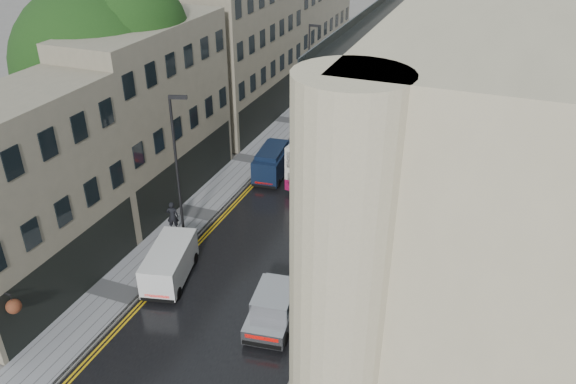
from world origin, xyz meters
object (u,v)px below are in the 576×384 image
Objects in this scene: tree_near at (100,91)px; lamp_post_far at (309,73)px; tree_far at (206,51)px; cream_bus at (304,156)px; navy_van at (255,169)px; silver_hatchback at (247,324)px; lamp_post_near at (177,172)px; white_lorry at (381,106)px; pedestrian at (173,216)px; white_van at (144,280)px.

lamp_post_far is at bearing 65.27° from tree_near.
tree_far is 8.70m from lamp_post_far.
tree_far is 13.59m from cream_bus.
lamp_post_far is (-0.65, 12.71, 2.99)m from navy_van.
lamp_post_near is at bearing 130.62° from silver_hatchback.
cream_bus is at bearing -101.29° from white_lorry.
cream_bus is 10.53m from pedestrian.
tree_near reaches higher than navy_van.
cream_bus is at bearing -72.58° from lamp_post_far.
white_lorry is at bearing -0.05° from lamp_post_far.
cream_bus is at bearing 92.68° from silver_hatchback.
silver_hatchback is 27.48m from lamp_post_far.
tree_near is 22.61m from white_lorry.
lamp_post_near is 1.07× the size of lamp_post_far.
lamp_post_near is at bearing 129.89° from pedestrian.
lamp_post_far reaches higher than navy_van.
pedestrian is (-4.85, -9.32, -0.66)m from cream_bus.
cream_bus is 2.94× the size of white_van.
navy_van is at bearing 75.40° from white_van.
tree_near is at bearing -115.27° from lamp_post_far.
tree_far is at bearing 96.43° from white_van.
lamp_post_far is (7.79, 16.90, -2.80)m from tree_near.
navy_van is at bearing 64.15° from lamp_post_near.
tree_far is 1.00× the size of cream_bus.
tree_far is 6.63× the size of pedestrian.
cream_bus is (10.93, -6.71, -4.51)m from tree_far.
pedestrian is at bearing -69.23° from tree_far.
navy_van is 13.07m from lamp_post_far.
navy_van is 8.53m from lamp_post_near.
lamp_post_near is (-3.81, -9.90, 2.72)m from cream_bus.
navy_van reaches higher than white_van.
silver_hatchback is at bearing -22.08° from white_van.
navy_van is (8.43, 4.20, -5.79)m from tree_near.
lamp_post_far is at bearing 86.61° from navy_van.
white_lorry is (2.89, 10.66, 0.32)m from cream_bus.
lamp_post_near is (7.42, -3.61, -2.51)m from tree_near.
lamp_post_far is (-3.44, 10.61, 2.43)m from cream_bus.
white_van is (-5.92, -25.66, -1.06)m from white_lorry.
tree_near is at bearing -125.90° from white_lorry.
navy_van is (0.23, 12.90, 0.18)m from white_van.
white_lorry is 0.89× the size of lamp_post_near.
white_lorry is 1.77× the size of silver_hatchback.
tree_near is at bearing -91.32° from tree_far.
pedestrian is at bearing 132.42° from lamp_post_near.
pedestrian reaches higher than silver_hatchback.
tree_near reaches higher than white_van.
white_lorry is at bearing 15.98° from tree_far.
tree_near is at bearing -46.36° from pedestrian.
silver_hatchback is (0.11, -26.56, -1.20)m from white_lorry.
lamp_post_far is (-0.41, 25.60, 3.17)m from white_van.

